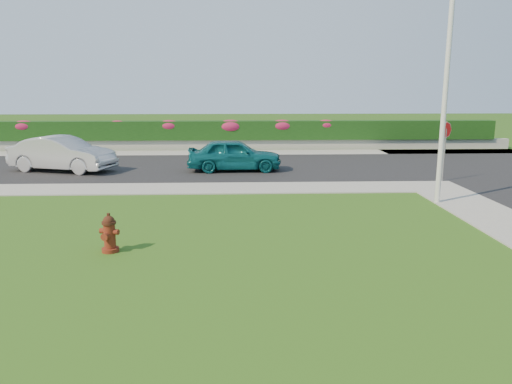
{
  "coord_description": "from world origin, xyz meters",
  "views": [
    {
      "loc": [
        -0.34,
        -9.02,
        3.7
      ],
      "look_at": [
        0.16,
        4.13,
        0.9
      ],
      "focal_mm": 35.0,
      "sensor_mm": 36.0,
      "label": 1
    }
  ],
  "objects_px": {
    "fire_hydrant": "(109,234)",
    "sedan_silver": "(62,154)",
    "utility_pole": "(445,103)",
    "stop_sign": "(445,138)",
    "sedan_teal": "(234,155)"
  },
  "relations": [
    {
      "from": "utility_pole",
      "to": "stop_sign",
      "type": "relative_size",
      "value": 2.7
    },
    {
      "from": "sedan_teal",
      "to": "fire_hydrant",
      "type": "bearing_deg",
      "value": 164.65
    },
    {
      "from": "fire_hydrant",
      "to": "sedan_silver",
      "type": "distance_m",
      "value": 12.01
    },
    {
      "from": "sedan_teal",
      "to": "stop_sign",
      "type": "height_order",
      "value": "stop_sign"
    },
    {
      "from": "sedan_silver",
      "to": "sedan_teal",
      "type": "bearing_deg",
      "value": -73.75
    },
    {
      "from": "fire_hydrant",
      "to": "utility_pole",
      "type": "distance_m",
      "value": 10.73
    },
    {
      "from": "sedan_teal",
      "to": "utility_pole",
      "type": "relative_size",
      "value": 0.64
    },
    {
      "from": "sedan_silver",
      "to": "utility_pole",
      "type": "height_order",
      "value": "utility_pole"
    },
    {
      "from": "fire_hydrant",
      "to": "stop_sign",
      "type": "distance_m",
      "value": 13.7
    },
    {
      "from": "fire_hydrant",
      "to": "sedan_silver",
      "type": "bearing_deg",
      "value": 129.92
    },
    {
      "from": "sedan_teal",
      "to": "sedan_silver",
      "type": "relative_size",
      "value": 0.89
    },
    {
      "from": "utility_pole",
      "to": "sedan_silver",
      "type": "bearing_deg",
      "value": 155.05
    },
    {
      "from": "utility_pole",
      "to": "stop_sign",
      "type": "bearing_deg",
      "value": 65.44
    },
    {
      "from": "fire_hydrant",
      "to": "stop_sign",
      "type": "relative_size",
      "value": 0.38
    },
    {
      "from": "sedan_teal",
      "to": "utility_pole",
      "type": "distance_m",
      "value": 9.49
    }
  ]
}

